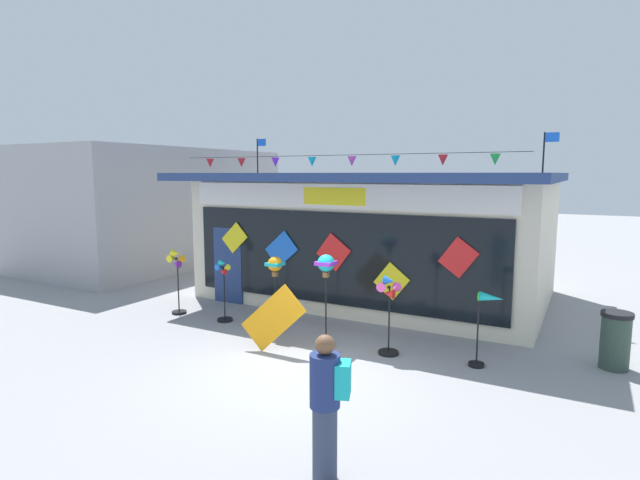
{
  "coord_description": "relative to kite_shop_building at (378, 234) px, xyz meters",
  "views": [
    {
      "loc": [
        4.29,
        -7.24,
        3.42
      ],
      "look_at": [
        -1.18,
        2.84,
        1.89
      ],
      "focal_mm": 28.15,
      "sensor_mm": 36.0,
      "label": 1
    }
  ],
  "objects": [
    {
      "name": "ground_plane",
      "position": [
        0.93,
        -5.8,
        -1.74
      ],
      "size": [
        80.0,
        80.0,
        0.0
      ],
      "primitive_type": "plane",
      "color": "gray"
    },
    {
      "name": "wind_spinner_right",
      "position": [
        1.99,
        -4.37,
        -0.77
      ],
      "size": [
        0.43,
        0.39,
        1.53
      ],
      "color": "black",
      "rests_on": "ground_plane"
    },
    {
      "name": "neighbour_building",
      "position": [
        -9.73,
        0.97,
        0.42
      ],
      "size": [
        5.41,
        9.35,
        4.32
      ],
      "primitive_type": "cube",
      "color": "#99999E",
      "rests_on": "ground_plane"
    },
    {
      "name": "person_near_camera",
      "position": [
        2.78,
        -8.39,
        -0.85
      ],
      "size": [
        0.48,
        0.39,
        1.68
      ],
      "rotation": [
        0.0,
        0.0,
        5.06
      ],
      "color": "#333D56",
      "rests_on": "ground_plane"
    },
    {
      "name": "trash_bin",
      "position": [
        5.73,
        -3.11,
        -1.22
      ],
      "size": [
        0.52,
        0.52,
        1.02
      ],
      "color": "#2D4238",
      "rests_on": "ground_plane"
    },
    {
      "name": "display_kite_on_ground",
      "position": [
        -0.03,
        -5.25,
        -1.08
      ],
      "size": [
        1.32,
        0.3,
        1.32
      ],
      "primitive_type": "cube",
      "rotation": [
        -0.23,
        0.79,
        0.0
      ],
      "color": "orange",
      "rests_on": "ground_plane"
    },
    {
      "name": "wind_spinner_far_left",
      "position": [
        -3.55,
        -4.19,
        -0.67
      ],
      "size": [
        0.44,
        0.35,
        1.59
      ],
      "color": "black",
      "rests_on": "ground_plane"
    },
    {
      "name": "wind_spinner_center_right",
      "position": [
        0.71,
        -4.48,
        -0.31
      ],
      "size": [
        0.36,
        0.36,
        1.84
      ],
      "color": "black",
      "rests_on": "ground_plane"
    },
    {
      "name": "wind_spinner_center_left",
      "position": [
        -0.64,
        -4.25,
        -0.45
      ],
      "size": [
        0.33,
        0.33,
        1.66
      ],
      "color": "black",
      "rests_on": "ground_plane"
    },
    {
      "name": "kite_shop_building",
      "position": [
        0.0,
        0.0,
        0.0
      ],
      "size": [
        9.17,
        6.51,
        4.5
      ],
      "color": "beige",
      "rests_on": "ground_plane"
    },
    {
      "name": "wind_spinner_left",
      "position": [
        -2.14,
        -4.15,
        -0.94
      ],
      "size": [
        0.36,
        0.36,
        1.45
      ],
      "color": "black",
      "rests_on": "ground_plane"
    },
    {
      "name": "wind_spinner_far_right",
      "position": [
        3.72,
        -4.16,
        -0.83
      ],
      "size": [
        0.56,
        0.28,
        1.36
      ],
      "color": "black",
      "rests_on": "ground_plane"
    }
  ]
}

